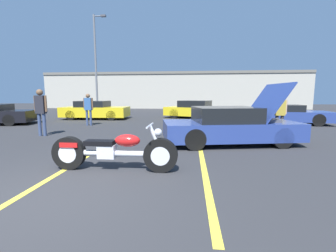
{
  "coord_description": "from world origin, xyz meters",
  "views": [
    {
      "loc": [
        2.24,
        -3.02,
        1.57
      ],
      "look_at": [
        1.68,
        2.63,
        0.8
      ],
      "focal_mm": 24.0,
      "sensor_mm": 36.0,
      "label": 1
    }
  ],
  "objects_px": {
    "parked_car_mid_right_row": "(197,110)",
    "parked_car_right_row": "(282,114)",
    "spectator_by_show_car": "(280,111)",
    "spectator_midground": "(88,107)",
    "light_pole": "(96,60)",
    "spectator_near_motorcycle": "(41,108)",
    "show_car_hood_open": "(230,126)",
    "motorcycle": "(114,151)",
    "parked_car_mid_left_row": "(95,110)"
  },
  "relations": [
    {
      "from": "spectator_by_show_car",
      "to": "motorcycle",
      "type": "bearing_deg",
      "value": -136.38
    },
    {
      "from": "parked_car_mid_right_row",
      "to": "spectator_near_motorcycle",
      "type": "height_order",
      "value": "spectator_near_motorcycle"
    },
    {
      "from": "parked_car_mid_right_row",
      "to": "parked_car_right_row",
      "type": "height_order",
      "value": "parked_car_mid_right_row"
    },
    {
      "from": "parked_car_mid_right_row",
      "to": "parked_car_right_row",
      "type": "xyz_separation_m",
      "value": [
        4.69,
        -2.65,
        -0.06
      ]
    },
    {
      "from": "light_pole",
      "to": "spectator_midground",
      "type": "height_order",
      "value": "light_pole"
    },
    {
      "from": "parked_car_mid_right_row",
      "to": "parked_car_mid_left_row",
      "type": "bearing_deg",
      "value": -149.27
    },
    {
      "from": "parked_car_mid_left_row",
      "to": "spectator_by_show_car",
      "type": "relative_size",
      "value": 2.71
    },
    {
      "from": "light_pole",
      "to": "spectator_midground",
      "type": "distance_m",
      "value": 10.53
    },
    {
      "from": "spectator_midground",
      "to": "motorcycle",
      "type": "bearing_deg",
      "value": -61.43
    },
    {
      "from": "spectator_near_motorcycle",
      "to": "spectator_midground",
      "type": "height_order",
      "value": "spectator_near_motorcycle"
    },
    {
      "from": "parked_car_mid_right_row",
      "to": "parked_car_mid_left_row",
      "type": "height_order",
      "value": "parked_car_mid_right_row"
    },
    {
      "from": "show_car_hood_open",
      "to": "parked_car_right_row",
      "type": "distance_m",
      "value": 6.85
    },
    {
      "from": "spectator_near_motorcycle",
      "to": "motorcycle",
      "type": "bearing_deg",
      "value": -41.63
    },
    {
      "from": "motorcycle",
      "to": "spectator_near_motorcycle",
      "type": "relative_size",
      "value": 1.48
    },
    {
      "from": "parked_car_mid_right_row",
      "to": "parked_car_mid_left_row",
      "type": "relative_size",
      "value": 1.09
    },
    {
      "from": "motorcycle",
      "to": "parked_car_mid_left_row",
      "type": "height_order",
      "value": "parked_car_mid_left_row"
    },
    {
      "from": "spectator_by_show_car",
      "to": "parked_car_mid_left_row",
      "type": "bearing_deg",
      "value": 152.44
    },
    {
      "from": "parked_car_mid_right_row",
      "to": "spectator_midground",
      "type": "height_order",
      "value": "spectator_midground"
    },
    {
      "from": "parked_car_mid_left_row",
      "to": "spectator_near_motorcycle",
      "type": "relative_size",
      "value": 2.41
    },
    {
      "from": "motorcycle",
      "to": "spectator_near_motorcycle",
      "type": "xyz_separation_m",
      "value": [
        -4.18,
        3.71,
        0.67
      ]
    },
    {
      "from": "show_car_hood_open",
      "to": "spectator_by_show_car",
      "type": "distance_m",
      "value": 3.01
    },
    {
      "from": "show_car_hood_open",
      "to": "parked_car_mid_right_row",
      "type": "xyz_separation_m",
      "value": [
        -0.87,
        8.33,
        0.0
      ]
    },
    {
      "from": "motorcycle",
      "to": "parked_car_mid_left_row",
      "type": "bearing_deg",
      "value": 115.03
    },
    {
      "from": "motorcycle",
      "to": "show_car_hood_open",
      "type": "distance_m",
      "value": 4.16
    },
    {
      "from": "parked_car_right_row",
      "to": "motorcycle",
      "type": "bearing_deg",
      "value": -121.36
    },
    {
      "from": "light_pole",
      "to": "parked_car_right_row",
      "type": "bearing_deg",
      "value": -28.23
    },
    {
      "from": "show_car_hood_open",
      "to": "parked_car_mid_right_row",
      "type": "distance_m",
      "value": 8.38
    },
    {
      "from": "parked_car_mid_right_row",
      "to": "spectator_by_show_car",
      "type": "relative_size",
      "value": 2.95
    },
    {
      "from": "parked_car_right_row",
      "to": "spectator_by_show_car",
      "type": "bearing_deg",
      "value": -106.15
    },
    {
      "from": "parked_car_right_row",
      "to": "spectator_near_motorcycle",
      "type": "bearing_deg",
      "value": -149.12
    },
    {
      "from": "spectator_near_motorcycle",
      "to": "spectator_midground",
      "type": "distance_m",
      "value": 3.17
    },
    {
      "from": "motorcycle",
      "to": "parked_car_right_row",
      "type": "height_order",
      "value": "parked_car_right_row"
    },
    {
      "from": "light_pole",
      "to": "show_car_hood_open",
      "type": "xyz_separation_m",
      "value": [
        9.99,
        -13.09,
        -4.2
      ]
    },
    {
      "from": "light_pole",
      "to": "spectator_by_show_car",
      "type": "height_order",
      "value": "light_pole"
    },
    {
      "from": "light_pole",
      "to": "parked_car_right_row",
      "type": "xyz_separation_m",
      "value": [
        13.82,
        -7.42,
        -4.25
      ]
    },
    {
      "from": "parked_car_mid_left_row",
      "to": "spectator_midground",
      "type": "bearing_deg",
      "value": -73.81
    },
    {
      "from": "spectator_by_show_car",
      "to": "spectator_midground",
      "type": "height_order",
      "value": "spectator_midground"
    },
    {
      "from": "parked_car_right_row",
      "to": "spectator_near_motorcycle",
      "type": "relative_size",
      "value": 2.73
    },
    {
      "from": "parked_car_mid_left_row",
      "to": "spectator_near_motorcycle",
      "type": "distance_m",
      "value": 6.46
    },
    {
      "from": "parked_car_mid_right_row",
      "to": "spectator_near_motorcycle",
      "type": "distance_m",
      "value": 9.82
    },
    {
      "from": "motorcycle",
      "to": "light_pole",
      "type": "bearing_deg",
      "value": 113.48
    },
    {
      "from": "motorcycle",
      "to": "parked_car_mid_right_row",
      "type": "xyz_separation_m",
      "value": [
        2.03,
        11.31,
        0.17
      ]
    },
    {
      "from": "show_car_hood_open",
      "to": "spectator_by_show_car",
      "type": "xyz_separation_m",
      "value": [
        2.27,
        1.94,
        0.37
      ]
    },
    {
      "from": "motorcycle",
      "to": "parked_car_right_row",
      "type": "xyz_separation_m",
      "value": [
        6.72,
        8.66,
        0.11
      ]
    },
    {
      "from": "parked_car_mid_left_row",
      "to": "spectator_near_motorcycle",
      "type": "bearing_deg",
      "value": -86.35
    },
    {
      "from": "motorcycle",
      "to": "spectator_by_show_car",
      "type": "bearing_deg",
      "value": 43.28
    },
    {
      "from": "show_car_hood_open",
      "to": "spectator_near_motorcycle",
      "type": "relative_size",
      "value": 2.5
    },
    {
      "from": "light_pole",
      "to": "spectator_near_motorcycle",
      "type": "bearing_deg",
      "value": -76.7
    },
    {
      "from": "parked_car_right_row",
      "to": "spectator_midground",
      "type": "height_order",
      "value": "spectator_midground"
    },
    {
      "from": "parked_car_right_row",
      "to": "spectator_midground",
      "type": "distance_m",
      "value": 10.62
    }
  ]
}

